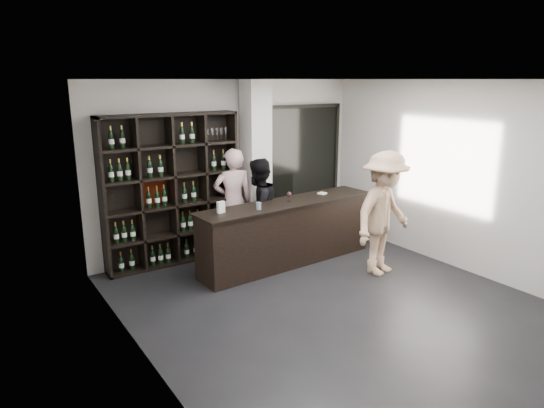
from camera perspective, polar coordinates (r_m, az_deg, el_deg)
floor at (r=6.65m, az=7.00°, el=-11.53°), size 5.00×5.50×0.01m
wine_shelf at (r=7.79m, az=-11.68°, el=1.58°), size 2.20×0.35×2.40m
structural_column at (r=8.32m, az=-1.88°, el=4.43°), size 0.40×0.40×2.90m
glass_panel at (r=9.17m, az=3.82°, el=5.04°), size 1.60×0.08×2.10m
tasting_counter at (r=7.77m, az=1.85°, el=-3.39°), size 3.12×0.65×1.03m
taster_pink at (r=8.13m, az=-4.60°, el=0.23°), size 0.77×0.63×1.81m
taster_black at (r=7.93m, az=-1.65°, el=-0.63°), size 0.98×0.87×1.67m
customer at (r=7.45m, az=13.02°, el=-1.11°), size 1.34×0.94×1.89m
wine_glass at (r=7.63m, az=2.03°, el=0.95°), size 0.10×0.10×0.18m
spit_cup at (r=7.17m, az=-1.59°, el=-0.22°), size 0.09×0.09×0.11m
napkin_stack at (r=8.19m, az=5.92°, el=1.26°), size 0.15×0.15×0.02m
card_stand at (r=7.01m, az=-6.03°, el=-0.38°), size 0.12×0.07×0.17m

